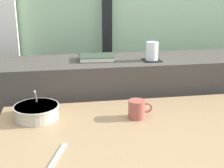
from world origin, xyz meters
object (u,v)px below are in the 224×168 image
at_px(closed_book, 96,58).
at_px(ceramic_mug, 137,109).
at_px(fork_utensil, 58,155).
at_px(breakfast_table, 144,150).
at_px(coaster_square, 152,60).
at_px(juice_glass, 152,52).
at_px(soup_bowl, 37,112).

relative_size(closed_book, ceramic_mug, 1.89).
xyz_separation_m(closed_book, fork_utensil, (-0.23, -0.77, -0.17)).
height_order(breakfast_table, fork_utensil, fork_utensil).
xyz_separation_m(coaster_square, fork_utensil, (-0.55, -0.70, -0.16)).
distance_m(juice_glass, fork_utensil, 0.91).
bearing_deg(fork_utensil, ceramic_mug, 55.95).
bearing_deg(soup_bowl, closed_book, 52.94).
bearing_deg(fork_utensil, coaster_square, 70.04).
relative_size(breakfast_table, closed_book, 5.89).
bearing_deg(breakfast_table, fork_utensil, -155.77).
distance_m(coaster_square, soup_bowl, 0.74).
bearing_deg(coaster_square, soup_bowl, -150.94).
height_order(juice_glass, closed_book, juice_glass).
distance_m(breakfast_table, fork_utensil, 0.41).
bearing_deg(juice_glass, ceramic_mug, -114.01).
xyz_separation_m(coaster_square, soup_bowl, (-0.64, -0.35, -0.13)).
height_order(juice_glass, fork_utensil, juice_glass).
height_order(juice_glass, ceramic_mug, juice_glass).
height_order(breakfast_table, ceramic_mug, ceramic_mug).
bearing_deg(fork_utensil, soup_bowl, 122.89).
distance_m(breakfast_table, closed_book, 0.68).
height_order(coaster_square, juice_glass, juice_glass).
bearing_deg(juice_glass, breakfast_table, -108.86).
bearing_deg(closed_book, juice_glass, -12.45).
xyz_separation_m(breakfast_table, soup_bowl, (-0.45, 0.18, 0.14)).
xyz_separation_m(breakfast_table, ceramic_mug, (-0.00, 0.12, 0.15)).
bearing_deg(ceramic_mug, soup_bowl, 171.54).
bearing_deg(soup_bowl, breakfast_table, -22.09).
relative_size(breakfast_table, coaster_square, 12.56).
relative_size(juice_glass, fork_utensil, 0.61).
bearing_deg(closed_book, fork_utensil, -106.46).
height_order(breakfast_table, closed_book, closed_book).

